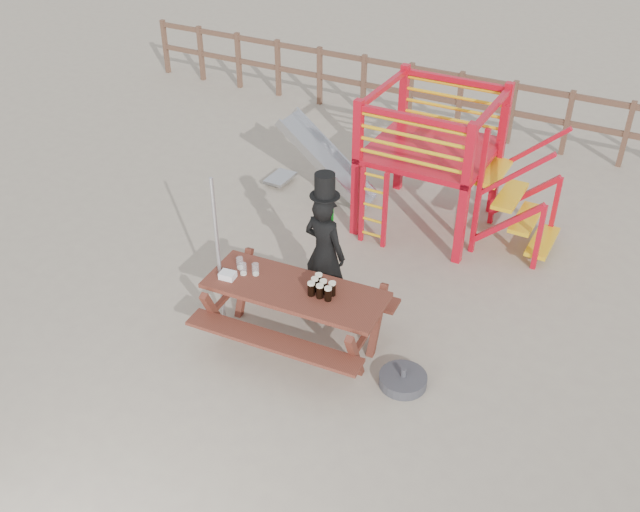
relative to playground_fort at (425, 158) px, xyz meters
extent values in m
plane|color=tan|center=(-0.12, -3.58, -1.07)|extent=(60.00, 60.00, 0.00)
cube|color=brown|center=(-0.12, 3.42, 0.03)|extent=(15.00, 0.06, 0.10)
cube|color=brown|center=(-0.12, 3.42, -0.47)|extent=(15.00, 0.06, 0.10)
cube|color=brown|center=(-7.62, 3.42, -0.47)|extent=(0.09, 0.09, 1.20)
cube|color=brown|center=(-6.62, 3.42, -0.47)|extent=(0.09, 0.09, 1.20)
cube|color=brown|center=(-5.62, 3.42, -0.47)|extent=(0.09, 0.09, 1.20)
cube|color=brown|center=(-4.62, 3.42, -0.47)|extent=(0.09, 0.09, 1.20)
cube|color=brown|center=(-3.62, 3.42, -0.47)|extent=(0.09, 0.09, 1.20)
cube|color=brown|center=(-2.62, 3.42, -0.47)|extent=(0.09, 0.09, 1.20)
cube|color=brown|center=(-1.62, 3.42, -0.47)|extent=(0.09, 0.09, 1.20)
cube|color=brown|center=(-0.62, 3.42, -0.47)|extent=(0.09, 0.09, 1.20)
cube|color=brown|center=(0.38, 3.42, -0.47)|extent=(0.09, 0.09, 1.20)
cube|color=brown|center=(1.38, 3.42, -0.47)|extent=(0.09, 0.09, 1.20)
cube|color=brown|center=(2.38, 3.42, -0.47)|extent=(0.09, 0.09, 1.20)
cube|color=red|center=(-0.72, -0.78, -0.02)|extent=(0.12, 0.12, 2.10)
cube|color=red|center=(0.88, -0.78, -0.02)|extent=(0.12, 0.12, 2.10)
cube|color=red|center=(-0.72, 0.82, -0.02)|extent=(0.12, 0.12, 2.10)
cube|color=red|center=(0.88, 0.82, -0.02)|extent=(0.12, 0.12, 2.10)
cube|color=red|center=(0.08, 0.02, 0.13)|extent=(1.72, 1.72, 0.08)
cube|color=red|center=(0.08, -0.78, 0.93)|extent=(1.60, 0.08, 0.08)
cube|color=red|center=(0.08, 0.82, 0.93)|extent=(1.60, 0.08, 0.08)
cube|color=red|center=(-0.72, 0.02, 0.93)|extent=(0.08, 1.60, 0.08)
cube|color=red|center=(0.88, 0.02, 0.93)|extent=(0.08, 1.60, 0.08)
cylinder|color=yellow|center=(0.08, -0.78, 0.31)|extent=(1.50, 0.05, 0.05)
cylinder|color=yellow|center=(0.08, 0.82, 0.31)|extent=(1.50, 0.05, 0.05)
cylinder|color=yellow|center=(0.08, -0.78, 0.49)|extent=(1.50, 0.05, 0.05)
cylinder|color=yellow|center=(0.08, 0.82, 0.49)|extent=(1.50, 0.05, 0.05)
cylinder|color=yellow|center=(0.08, -0.78, 0.67)|extent=(1.50, 0.05, 0.05)
cylinder|color=yellow|center=(0.08, 0.82, 0.67)|extent=(1.50, 0.05, 0.05)
cylinder|color=yellow|center=(0.08, -0.78, 0.85)|extent=(1.50, 0.05, 0.05)
cylinder|color=yellow|center=(0.08, 0.82, 0.85)|extent=(1.50, 0.05, 0.05)
cube|color=red|center=(-0.55, -0.93, -0.47)|extent=(0.06, 0.06, 1.20)
cube|color=red|center=(-0.19, -0.93, -0.47)|extent=(0.06, 0.06, 1.20)
cylinder|color=yellow|center=(-0.37, -0.93, -0.92)|extent=(0.36, 0.04, 0.04)
cylinder|color=yellow|center=(-0.37, -0.93, -0.68)|extent=(0.36, 0.04, 0.04)
cylinder|color=yellow|center=(-0.37, -0.93, -0.44)|extent=(0.36, 0.04, 0.04)
cylinder|color=yellow|center=(-0.37, -0.93, -0.20)|extent=(0.36, 0.04, 0.04)
cylinder|color=yellow|center=(-0.37, -0.93, 0.04)|extent=(0.36, 0.04, 0.04)
cube|color=yellow|center=(1.03, 0.02, 0.01)|extent=(0.30, 0.90, 0.06)
cube|color=yellow|center=(1.31, 0.02, -0.29)|extent=(0.30, 0.90, 0.06)
cube|color=yellow|center=(1.59, 0.02, -0.59)|extent=(0.30, 0.90, 0.06)
cube|color=yellow|center=(1.87, 0.02, -0.89)|extent=(0.30, 0.90, 0.06)
cube|color=red|center=(1.43, -0.43, -0.47)|extent=(0.95, 0.08, 0.86)
cube|color=red|center=(1.43, 0.47, -0.47)|extent=(0.95, 0.08, 0.86)
cube|color=#AEB0B5|center=(-1.62, 0.02, -0.45)|extent=(1.53, 0.55, 1.21)
cube|color=#AEB0B5|center=(-1.62, -0.25, -0.41)|extent=(1.58, 0.04, 1.28)
cube|color=#AEB0B5|center=(-1.62, 0.29, -0.41)|extent=(1.58, 0.04, 1.28)
cube|color=#AEB0B5|center=(-2.52, 0.02, -0.97)|extent=(0.35, 0.55, 0.05)
cube|color=maroon|center=(-0.23, -3.38, -0.28)|extent=(2.16, 0.94, 0.05)
cube|color=maroon|center=(-0.19, -3.96, -0.60)|extent=(2.13, 0.44, 0.04)
cube|color=maroon|center=(-0.27, -2.80, -0.60)|extent=(2.13, 0.44, 0.04)
cube|color=maroon|center=(-1.13, -3.44, -0.69)|extent=(0.17, 1.27, 0.76)
cube|color=maroon|center=(0.66, -3.32, -0.69)|extent=(0.17, 1.27, 0.76)
imported|color=black|center=(-0.29, -2.56, -0.27)|extent=(0.64, 0.47, 1.61)
cube|color=#0C8516|center=(-0.27, -2.43, -0.07)|extent=(0.07, 0.03, 0.38)
cylinder|color=black|center=(-0.29, -2.56, 0.54)|extent=(0.36, 0.36, 0.01)
cylinder|color=black|center=(-0.29, -2.56, 0.69)|extent=(0.25, 0.25, 0.28)
cube|color=white|center=(-0.27, -2.44, 0.79)|extent=(0.13, 0.02, 0.03)
cylinder|color=#B2B2B7|center=(-1.18, -3.53, -0.04)|extent=(0.05, 0.05, 2.07)
cylinder|color=#38383D|center=(1.18, -3.42, -1.01)|extent=(0.55, 0.55, 0.13)
cylinder|color=#38383D|center=(1.18, -3.42, -0.89)|extent=(0.06, 0.06, 0.10)
cube|color=white|center=(-1.02, -3.59, -0.21)|extent=(0.20, 0.16, 0.08)
cylinder|color=black|center=(-0.01, -3.40, -0.18)|extent=(0.08, 0.08, 0.15)
cylinder|color=#F4E9C7|center=(-0.01, -3.40, -0.09)|extent=(0.08, 0.08, 0.02)
cylinder|color=black|center=(0.10, -3.40, -0.18)|extent=(0.08, 0.08, 0.15)
cylinder|color=#F4E9C7|center=(0.10, -3.40, -0.09)|extent=(0.08, 0.08, 0.02)
cylinder|color=black|center=(0.20, -3.40, -0.18)|extent=(0.08, 0.08, 0.15)
cylinder|color=#F4E9C7|center=(0.20, -3.40, -0.09)|extent=(0.08, 0.08, 0.02)
cylinder|color=black|center=(-0.01, -3.31, -0.18)|extent=(0.08, 0.08, 0.15)
cylinder|color=#F4E9C7|center=(-0.01, -3.31, -0.09)|extent=(0.08, 0.08, 0.02)
cylinder|color=black|center=(0.09, -3.30, -0.18)|extent=(0.08, 0.08, 0.15)
cylinder|color=#F4E9C7|center=(0.09, -3.30, -0.09)|extent=(0.08, 0.08, 0.02)
cylinder|color=black|center=(0.20, -3.29, -0.18)|extent=(0.08, 0.08, 0.15)
cylinder|color=#F4E9C7|center=(0.20, -3.29, -0.09)|extent=(0.08, 0.08, 0.02)
cylinder|color=black|center=(-0.01, -3.22, -0.18)|extent=(0.08, 0.08, 0.15)
cylinder|color=#F4E9C7|center=(-0.01, -3.22, -0.09)|extent=(0.08, 0.08, 0.02)
cylinder|color=silver|center=(-0.77, -3.37, -0.18)|extent=(0.08, 0.08, 0.15)
cylinder|color=#F4E9C7|center=(-0.77, -3.37, -0.24)|extent=(0.07, 0.07, 0.02)
cylinder|color=silver|center=(-0.91, -3.43, -0.18)|extent=(0.08, 0.08, 0.15)
cylinder|color=#F4E9C7|center=(-0.91, -3.43, -0.24)|extent=(0.07, 0.07, 0.02)
cylinder|color=silver|center=(-1.01, -3.35, -0.18)|extent=(0.08, 0.08, 0.15)
cylinder|color=#F4E9C7|center=(-1.01, -3.35, -0.24)|extent=(0.07, 0.07, 0.02)
camera|label=1|loc=(3.17, -9.02, 4.63)|focal=40.00mm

